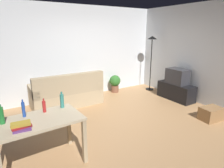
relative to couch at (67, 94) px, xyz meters
name	(u,v)px	position (x,y,z in m)	size (l,w,h in m)	color
ground_plane	(120,122)	(0.65, -1.59, -0.32)	(5.20, 4.40, 0.02)	tan
wall_rear	(79,52)	(0.65, 0.61, 1.04)	(5.20, 0.10, 2.70)	silver
wall_right	(199,54)	(3.25, -1.59, 1.04)	(0.10, 4.40, 2.70)	silver
couch	(67,94)	(0.00, 0.00, 0.00)	(1.84, 0.84, 0.92)	tan
tv_stand	(176,91)	(2.90, -1.22, -0.07)	(0.44, 1.10, 0.48)	black
tv	(177,76)	(2.91, -1.22, 0.39)	(0.41, 0.60, 0.44)	#2D2D33
torchiere_lamp	(152,48)	(2.90, -0.09, 1.11)	(0.32, 0.32, 1.81)	black
desk	(39,126)	(-1.15, -2.16, 0.34)	(1.23, 0.76, 0.76)	#C6B28E
potted_plant	(115,82)	(1.73, 0.31, 0.02)	(0.36, 0.36, 0.57)	brown
storage_box	(211,114)	(2.48, -2.59, -0.16)	(0.48, 0.34, 0.30)	olive
bottle_green	(1,115)	(-1.59, -2.05, 0.58)	(0.07, 0.07, 0.28)	#1E722D
bottle_blue	(23,109)	(-1.31, -1.97, 0.57)	(0.05, 0.05, 0.27)	#2347A3
bottle_red	(44,106)	(-1.01, -1.95, 0.55)	(0.05, 0.05, 0.22)	#AD2323
bottle_tall	(62,101)	(-0.72, -1.91, 0.57)	(0.06, 0.06, 0.27)	teal
book_stack	(21,126)	(-1.39, -2.35, 0.50)	(0.25, 0.19, 0.09)	#593372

